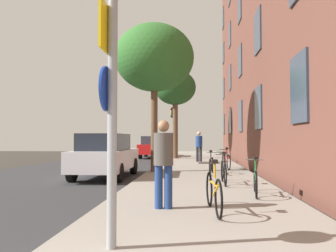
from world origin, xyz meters
name	(u,v)px	position (x,y,z in m)	size (l,w,h in m)	color
ground_plane	(126,168)	(-2.40, 15.00, 0.00)	(41.80, 41.80, 0.00)	#332D28
road_asphalt	(85,168)	(-4.50, 15.00, 0.01)	(7.00, 38.00, 0.01)	#2D2D30
sidewalk	(198,167)	(1.10, 15.00, 0.06)	(4.20, 38.00, 0.12)	gray
sign_post	(110,101)	(-0.12, 2.91, 1.91)	(0.15, 0.60, 3.08)	gray
traffic_light	(174,122)	(-0.58, 23.61, 2.67)	(0.43, 0.24, 3.73)	black
tree_near	(154,58)	(-0.70, 12.32, 4.75)	(3.26, 3.26, 6.04)	brown
tree_far	(175,88)	(-0.35, 21.34, 4.87)	(2.81, 2.81, 6.02)	brown
bicycle_0	(214,191)	(1.26, 5.00, 0.49)	(0.42, 1.74, 0.96)	black
bicycle_1	(255,180)	(2.36, 6.91, 0.47)	(0.42, 1.62, 0.91)	black
bicycle_2	(224,171)	(1.78, 8.79, 0.49)	(0.42, 1.74, 0.95)	black
bicycle_3	(211,165)	(1.56, 11.49, 0.47)	(0.42, 1.64, 0.90)	black
bicycle_4	(226,161)	(2.32, 13.60, 0.49)	(0.42, 1.62, 0.95)	black
pedestrian_0	(164,158)	(0.33, 5.24, 1.08)	(0.46, 0.46, 1.69)	navy
pedestrian_1	(199,144)	(1.20, 18.20, 1.12)	(0.51, 0.51, 1.75)	#26262D
car_0	(106,155)	(-2.35, 10.99, 0.84)	(1.81, 4.24, 1.62)	silver
car_1	(154,147)	(-2.09, 23.76, 0.84)	(1.91, 4.49, 1.62)	red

